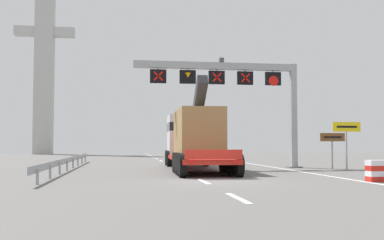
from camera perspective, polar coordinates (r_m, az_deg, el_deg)
The scene contains 10 objects.
ground at distance 19.43m, azimuth 2.63°, elevation -7.67°, with size 112.00×112.00×0.00m, color slate.
lane_markings at distance 45.59m, azimuth -4.16°, elevation -4.97°, with size 0.20×67.46×0.01m.
edge_line_right at distance 32.58m, azimuth 9.42°, elevation -5.73°, with size 0.20×63.00×0.01m, color silver.
overhead_lane_gantry at distance 30.33m, azimuth 5.63°, elevation 4.63°, with size 11.12×0.90×7.23m.
heavy_haul_truck_red at distance 28.93m, azimuth 0.10°, elevation -2.19°, with size 3.35×14.12×5.30m.
exit_sign_yellow at distance 28.50m, azimuth 18.75°, elevation -1.55°, with size 1.73×0.15×2.87m.
tourist_info_sign_brown at distance 30.31m, azimuth 17.14°, elevation -2.56°, with size 1.64×0.15×2.27m.
crash_barrier_striped at distance 20.72m, azimuth 22.32°, elevation -5.90°, with size 1.02×0.53×0.90m.
guardrail_left at distance 29.30m, azimuth -15.07°, elevation -4.90°, with size 0.13×24.12×0.76m.
bridge_pylon_distant at distance 74.93m, azimuth -17.94°, elevation 7.99°, with size 9.00×2.00×30.57m.
Camera 1 is at (-3.64, -19.02, 1.58)m, focal length 42.69 mm.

